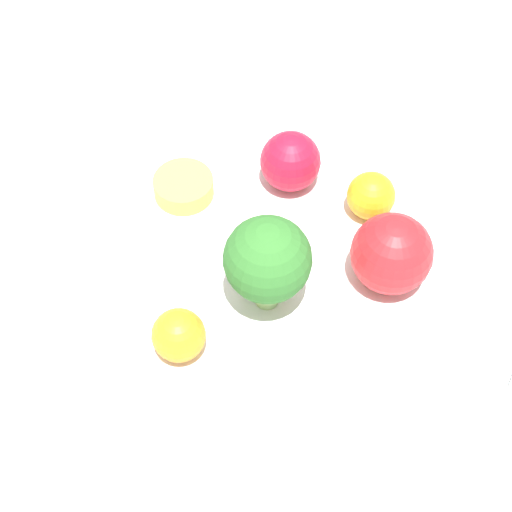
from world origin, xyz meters
TOP-DOWN VIEW (x-y plane):
  - ground_plane at (0.00, 0.00)m, footprint 6.00×6.00m
  - table_surface at (0.00, 0.00)m, footprint 1.20×1.20m
  - bowl at (0.00, 0.00)m, footprint 0.25×0.25m
  - broccoli at (-0.02, 0.02)m, footprint 0.06×0.06m
  - apple_red at (0.02, -0.08)m, footprint 0.05×0.05m
  - apple_green at (-0.08, -0.04)m, footprint 0.06×0.06m
  - orange_front at (-0.04, -0.09)m, footprint 0.04×0.04m
  - orange_back at (-0.00, 0.08)m, footprint 0.04×0.04m
  - small_cup at (0.08, -0.02)m, footprint 0.04×0.04m

SIDE VIEW (x-z plane):
  - ground_plane at x=0.00m, z-range 0.00..0.00m
  - table_surface at x=0.00m, z-range 0.00..0.02m
  - bowl at x=0.00m, z-range 0.02..0.05m
  - small_cup at x=0.08m, z-range 0.05..0.07m
  - orange_back at x=0.00m, z-range 0.05..0.09m
  - orange_front at x=-0.04m, z-range 0.05..0.09m
  - apple_red at x=0.02m, z-range 0.05..0.10m
  - apple_green at x=-0.08m, z-range 0.05..0.11m
  - broccoli at x=-0.02m, z-range 0.06..0.14m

